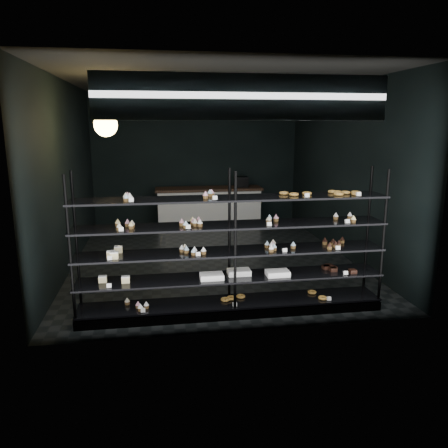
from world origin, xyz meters
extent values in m
cube|color=black|center=(0.00, 0.00, 0.01)|extent=(5.00, 6.00, 0.01)
cube|color=black|center=(0.00, 0.00, 3.20)|extent=(5.00, 6.00, 0.01)
cube|color=black|center=(0.00, 3.00, 1.60)|extent=(5.00, 0.01, 3.20)
cube|color=black|center=(0.00, -3.00, 1.60)|extent=(5.00, 0.01, 3.20)
cube|color=black|center=(-2.50, 0.00, 1.60)|extent=(0.01, 6.00, 3.20)
cube|color=black|center=(2.50, 0.00, 1.60)|extent=(0.01, 6.00, 3.20)
cube|color=black|center=(-0.05, -2.45, 0.06)|extent=(4.00, 0.50, 0.12)
cylinder|color=black|center=(-2.02, -2.67, 0.99)|extent=(0.04, 0.04, 1.85)
cylinder|color=black|center=(-2.02, -2.23, 0.99)|extent=(0.04, 0.04, 1.85)
cylinder|color=black|center=(-0.05, -2.67, 0.99)|extent=(0.04, 0.04, 1.85)
cylinder|color=black|center=(-0.05, -2.23, 0.99)|extent=(0.04, 0.04, 1.85)
cylinder|color=black|center=(1.92, -2.67, 0.99)|extent=(0.04, 0.04, 1.85)
cylinder|color=black|center=(1.92, -2.23, 0.99)|extent=(0.04, 0.04, 1.85)
cube|color=black|center=(-0.05, -2.45, 0.15)|extent=(4.00, 0.50, 0.03)
cube|color=black|center=(-0.05, -2.45, 0.50)|extent=(4.00, 0.50, 0.02)
cube|color=black|center=(-0.05, -2.45, 0.85)|extent=(4.00, 0.50, 0.02)
cube|color=black|center=(-0.05, -2.45, 1.20)|extent=(4.00, 0.50, 0.02)
cube|color=black|center=(-0.05, -2.45, 1.55)|extent=(4.00, 0.50, 0.02)
cube|color=white|center=(-1.29, -2.63, 1.59)|extent=(0.06, 0.04, 0.06)
cube|color=white|center=(-0.28, -2.63, 1.59)|extent=(0.06, 0.04, 0.06)
cube|color=white|center=(0.83, -2.63, 1.59)|extent=(0.05, 0.04, 0.06)
cube|color=white|center=(1.51, -2.63, 1.59)|extent=(0.06, 0.04, 0.06)
cube|color=white|center=(-1.47, -2.63, 1.24)|extent=(0.06, 0.04, 0.06)
cube|color=white|center=(-0.59, -2.63, 1.24)|extent=(0.05, 0.04, 0.06)
cube|color=white|center=(0.43, -2.63, 1.24)|extent=(0.06, 0.04, 0.06)
cube|color=white|center=(1.43, -2.63, 1.24)|extent=(0.06, 0.04, 0.06)
cube|color=white|center=(-1.53, -2.63, 0.89)|extent=(0.06, 0.04, 0.06)
cube|color=white|center=(-0.54, -2.63, 0.89)|extent=(0.05, 0.04, 0.06)
cube|color=white|center=(0.60, -2.63, 0.89)|extent=(0.05, 0.04, 0.06)
cube|color=white|center=(1.36, -2.63, 0.89)|extent=(0.06, 0.04, 0.06)
cube|color=white|center=(-1.60, -2.63, 0.54)|extent=(0.06, 0.04, 0.06)
cube|color=white|center=(1.43, -2.63, 0.54)|extent=(0.06, 0.04, 0.06)
cube|color=white|center=(-1.24, -2.63, 0.19)|extent=(0.06, 0.04, 0.06)
cube|color=white|center=(-0.04, -2.63, 0.19)|extent=(0.05, 0.04, 0.06)
cube|color=white|center=(1.27, -2.63, 0.19)|extent=(0.06, 0.04, 0.06)
cube|color=#100D41|center=(0.00, -2.92, 2.75)|extent=(3.20, 0.04, 0.45)
cube|color=white|center=(0.00, -2.94, 2.75)|extent=(3.30, 0.02, 0.50)
cylinder|color=black|center=(-1.71, -0.89, 2.90)|extent=(0.01, 0.01, 0.55)
sphere|color=#FFC459|center=(-1.71, -0.89, 2.45)|extent=(0.35, 0.35, 0.35)
cube|color=beige|center=(0.24, 2.50, 0.46)|extent=(2.44, 0.60, 0.92)
cube|color=black|center=(0.24, 2.50, 0.95)|extent=(2.54, 0.65, 0.06)
cube|color=black|center=(1.04, 2.50, 1.10)|extent=(0.30, 0.30, 0.25)
camera|label=1|loc=(-0.99, -7.80, 2.46)|focal=35.00mm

